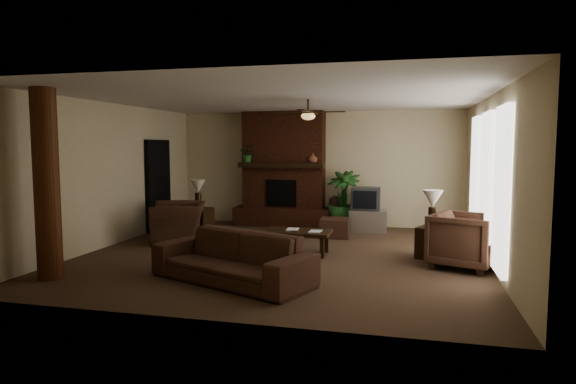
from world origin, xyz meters
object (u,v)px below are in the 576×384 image
(armchair_right, at_px, (464,238))
(side_table_right, at_px, (433,243))
(floor_vase, at_px, (336,210))
(lamp_right, at_px, (433,201))
(sofa, at_px, (232,249))
(lamp_left, at_px, (198,188))
(floor_plant, at_px, (343,213))
(coffee_table, at_px, (297,234))
(armchair_left, at_px, (179,216))
(log_column, at_px, (47,185))
(side_table_left, at_px, (200,220))
(ottoman, at_px, (335,228))
(tv_stand, at_px, (368,221))

(armchair_right, distance_m, side_table_right, 0.78)
(floor_vase, height_order, lamp_right, lamp_right)
(sofa, xyz_separation_m, lamp_left, (-2.18, 3.73, 0.53))
(armchair_right, distance_m, lamp_right, 0.92)
(armchair_right, distance_m, floor_vase, 4.29)
(floor_vase, distance_m, side_table_right, 3.54)
(lamp_left, xyz_separation_m, side_table_right, (5.09, -1.48, -0.73))
(sofa, bearing_deg, armchair_right, 48.62)
(side_table_right, xyz_separation_m, lamp_right, (-0.03, -0.01, 0.73))
(armchair_right, xyz_separation_m, floor_plant, (-2.37, 3.30, -0.11))
(armchair_right, distance_m, coffee_table, 2.86)
(armchair_left, height_order, lamp_right, lamp_right)
(lamp_left, bearing_deg, side_table_right, -16.24)
(log_column, relative_size, floor_plant, 2.03)
(lamp_left, height_order, lamp_right, same)
(sofa, relative_size, floor_plant, 1.77)
(coffee_table, xyz_separation_m, side_table_left, (-2.67, 1.69, -0.10))
(lamp_left, height_order, side_table_right, lamp_left)
(armchair_left, distance_m, armchair_right, 5.56)
(log_column, bearing_deg, sofa, 9.75)
(armchair_left, distance_m, side_table_left, 1.12)
(armchair_right, height_order, coffee_table, armchair_right)
(ottoman, relative_size, lamp_left, 0.92)
(sofa, bearing_deg, ottoman, 98.78)
(coffee_table, distance_m, side_table_left, 3.16)
(log_column, distance_m, armchair_left, 3.27)
(armchair_left, xyz_separation_m, lamp_left, (-0.06, 1.10, 0.47))
(coffee_table, relative_size, ottoman, 2.00)
(side_table_right, bearing_deg, armchair_right, -54.00)
(floor_plant, bearing_deg, armchair_left, -143.28)
(armchair_left, height_order, floor_plant, armchair_left)
(coffee_table, bearing_deg, armchair_right, -7.88)
(lamp_left, relative_size, lamp_right, 1.00)
(armchair_right, bearing_deg, log_column, 130.70)
(armchair_left, relative_size, side_table_left, 2.20)
(log_column, height_order, lamp_right, log_column)
(armchair_left, distance_m, lamp_left, 1.20)
(sofa, distance_m, side_table_right, 3.68)
(armchair_left, xyz_separation_m, lamp_right, (5.00, -0.39, 0.47))
(floor_plant, bearing_deg, ottoman, -92.06)
(tv_stand, bearing_deg, lamp_right, -64.85)
(log_column, height_order, floor_vase, log_column)
(ottoman, bearing_deg, armchair_left, -158.40)
(ottoman, height_order, tv_stand, tv_stand)
(armchair_right, bearing_deg, lamp_left, 90.74)
(sofa, distance_m, lamp_left, 4.36)
(log_column, relative_size, armchair_right, 2.85)
(sofa, height_order, armchair_right, armchair_right)
(coffee_table, bearing_deg, armchair_left, 167.23)
(floor_vase, height_order, side_table_right, floor_vase)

